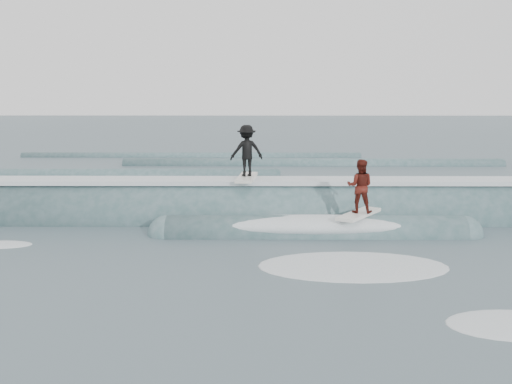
{
  "coord_description": "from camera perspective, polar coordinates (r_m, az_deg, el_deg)",
  "views": [
    {
      "loc": [
        0.11,
        -14.75,
        4.37
      ],
      "look_at": [
        0.0,
        3.26,
        1.1
      ],
      "focal_mm": 40.0,
      "sensor_mm": 36.0,
      "label": 1
    }
  ],
  "objects": [
    {
      "name": "ground",
      "position": [
        15.39,
        -0.08,
        -6.22
      ],
      "size": [
        160.0,
        160.0,
        0.0
      ],
      "primitive_type": "plane",
      "color": "#3F535C",
      "rests_on": "ground"
    },
    {
      "name": "whitewater",
      "position": [
        13.95,
        12.21,
        -8.22
      ],
      "size": [
        16.98,
        7.1,
        0.1
      ],
      "color": "white",
      "rests_on": "ground"
    },
    {
      "name": "breaking_wave",
      "position": [
        19.23,
        0.7,
        -2.74
      ],
      "size": [
        21.88,
        4.08,
        2.6
      ],
      "color": "#35585A",
      "rests_on": "ground"
    },
    {
      "name": "surfer_black",
      "position": [
        19.14,
        -0.95,
        3.94
      ],
      "size": [
        1.23,
        2.04,
        1.82
      ],
      "color": "silver",
      "rests_on": "ground"
    },
    {
      "name": "surfer_red",
      "position": [
        17.34,
        10.35,
        0.24
      ],
      "size": [
        1.61,
        1.95,
        1.71
      ],
      "color": "white",
      "rests_on": "ground"
    },
    {
      "name": "far_swells",
      "position": [
        32.83,
        -4.91,
        2.61
      ],
      "size": [
        35.04,
        8.65,
        0.8
      ],
      "color": "#35585A",
      "rests_on": "ground"
    }
  ]
}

